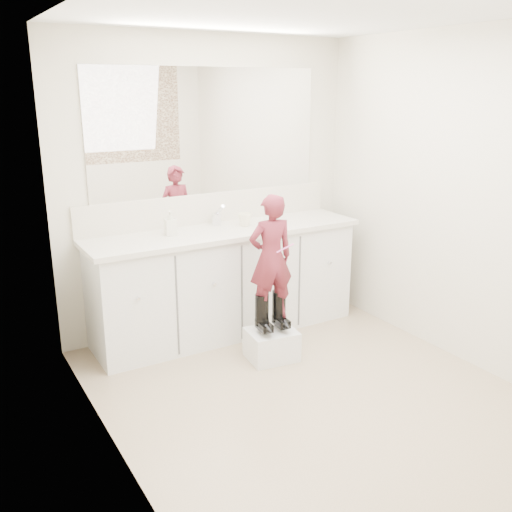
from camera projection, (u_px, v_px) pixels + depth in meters
floor at (311, 395)px, 3.83m from camera, size 3.00×3.00×0.00m
ceiling at (323, 9)px, 3.15m from camera, size 3.00×3.00×0.00m
wall_back at (209, 186)px, 4.73m from camera, size 2.60×0.00×2.60m
wall_left at (106, 250)px, 2.86m from camera, size 0.00×3.00×3.00m
wall_right at (462, 200)px, 4.12m from camera, size 0.00×3.00×3.00m
vanity_cabinet at (226, 283)px, 4.72m from camera, size 2.20×0.55×0.85m
countertop at (226, 232)px, 4.58m from camera, size 2.28×0.58×0.04m
backsplash at (210, 208)px, 4.77m from camera, size 2.28×0.03×0.25m
mirror at (208, 132)px, 4.59m from camera, size 2.00×0.02×1.00m
faucet at (216, 219)px, 4.70m from camera, size 0.08×0.08×0.10m
cup at (245, 220)px, 4.67m from camera, size 0.15×0.15×0.11m
soap_bottle at (170, 223)px, 4.37m from camera, size 0.09×0.10×0.19m
step_stool at (272, 345)px, 4.32m from camera, size 0.39×0.34×0.23m
boot_left at (262, 313)px, 4.22m from camera, size 0.13×0.21×0.30m
boot_right at (279, 310)px, 4.29m from camera, size 0.13×0.21×0.30m
toddler at (271, 258)px, 4.14m from camera, size 0.37×0.26×0.94m
toothbrush at (285, 248)px, 4.08m from camera, size 0.14×0.03×0.06m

